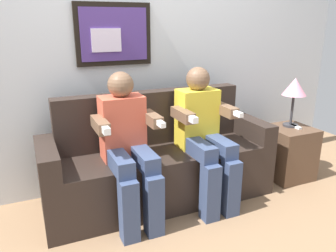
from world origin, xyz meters
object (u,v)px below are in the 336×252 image
at_px(side_table_right, 288,153).
at_px(spare_remote_on_table, 295,127).
at_px(couch, 160,165).
at_px(person_on_right, 204,132).
at_px(person_on_left, 128,143).
at_px(table_lamp, 295,89).

xyz_separation_m(side_table_right, spare_remote_on_table, (0.04, -0.01, 0.26)).
relative_size(couch, person_on_right, 1.69).
bearing_deg(person_on_left, spare_remote_on_table, 1.63).
height_order(person_on_left, person_on_right, same).
relative_size(table_lamp, spare_remote_on_table, 3.54).
xyz_separation_m(person_on_right, side_table_right, (0.97, 0.06, -0.36)).
height_order(person_on_right, side_table_right, person_on_right).
xyz_separation_m(person_on_left, spare_remote_on_table, (1.65, 0.05, -0.10)).
bearing_deg(spare_remote_on_table, table_lamp, 96.75).
height_order(couch, spare_remote_on_table, couch).
distance_m(person_on_left, person_on_right, 0.63).
bearing_deg(side_table_right, couch, 175.31).
bearing_deg(person_on_right, spare_remote_on_table, 2.64).
relative_size(person_on_left, spare_remote_on_table, 8.54).
relative_size(side_table_right, spare_remote_on_table, 3.85).
bearing_deg(person_on_right, table_lamp, 5.94).
height_order(couch, person_on_left, person_on_left).
height_order(couch, side_table_right, couch).
distance_m(side_table_right, table_lamp, 0.61).
relative_size(couch, person_on_left, 1.69).
height_order(person_on_left, spare_remote_on_table, person_on_left).
bearing_deg(side_table_right, person_on_right, -176.39).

